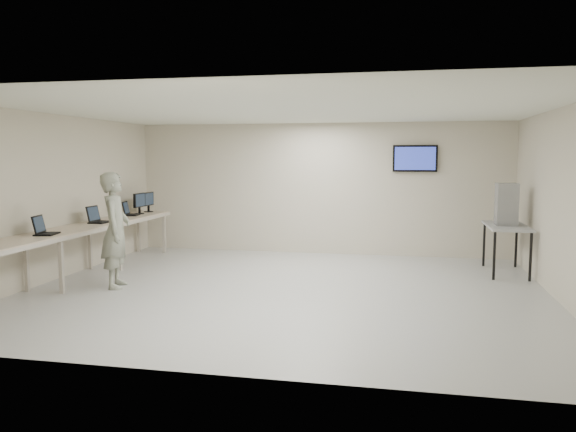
# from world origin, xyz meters

# --- Properties ---
(room) EXTENTS (8.01, 7.01, 2.81)m
(room) POSITION_xyz_m (0.03, 0.06, 1.41)
(room) COLOR #B5B5B5
(room) RESTS_ON ground
(workbench) EXTENTS (0.76, 6.00, 0.90)m
(workbench) POSITION_xyz_m (-3.59, 0.00, 0.83)
(workbench) COLOR #C3AF96
(workbench) RESTS_ON ground
(laptop_1) EXTENTS (0.37, 0.42, 0.29)m
(laptop_1) POSITION_xyz_m (-3.59, -0.88, 0.98)
(laptop_1) COLOR black
(laptop_1) RESTS_ON workbench
(laptop_2) EXTENTS (0.33, 0.40, 0.30)m
(laptop_2) POSITION_xyz_m (-3.62, 0.70, 0.98)
(laptop_2) COLOR black
(laptop_2) RESTS_ON workbench
(laptop_3) EXTENTS (0.36, 0.41, 0.28)m
(laptop_3) POSITION_xyz_m (-3.66, 2.00, 0.97)
(laptop_3) COLOR black
(laptop_3) RESTS_ON workbench
(monitor_near) EXTENTS (0.19, 0.44, 0.43)m
(monitor_near) POSITION_xyz_m (-3.60, 2.32, 1.16)
(monitor_near) COLOR black
(monitor_near) RESTS_ON workbench
(monitor_far) EXTENTS (0.19, 0.43, 0.42)m
(monitor_far) POSITION_xyz_m (-3.60, 2.75, 1.16)
(monitor_far) COLOR black
(monitor_far) RESTS_ON workbench
(soldier) EXTENTS (0.62, 0.77, 1.84)m
(soldier) POSITION_xyz_m (-2.69, -0.33, 0.92)
(soldier) COLOR gray
(soldier) RESTS_ON ground
(side_table) EXTENTS (0.68, 1.45, 0.87)m
(side_table) POSITION_xyz_m (3.60, 2.07, 0.80)
(side_table) COLOR #9D9D9D
(side_table) RESTS_ON ground
(storage_bins) EXTENTS (0.35, 0.39, 0.75)m
(storage_bins) POSITION_xyz_m (3.58, 2.07, 1.24)
(storage_bins) COLOR #999A9A
(storage_bins) RESTS_ON side_table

